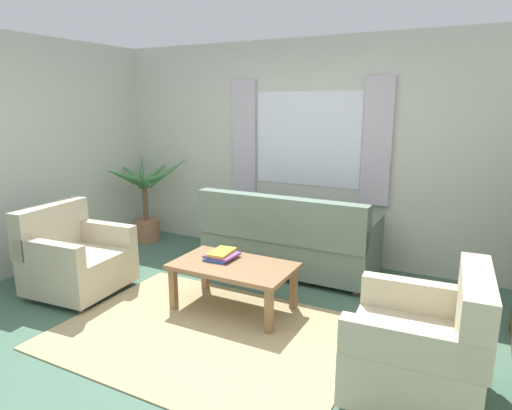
{
  "coord_description": "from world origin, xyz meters",
  "views": [
    {
      "loc": [
        1.9,
        -2.75,
        1.87
      ],
      "look_at": [
        0.1,
        0.7,
        0.97
      ],
      "focal_mm": 31.04,
      "sensor_mm": 36.0,
      "label": 1
    }
  ],
  "objects_px": {
    "armchair_left": "(74,258)",
    "book_stack_on_table": "(222,255)",
    "armchair_right": "(423,345)",
    "coffee_table": "(233,270)",
    "couch": "(288,241)",
    "potted_plant": "(145,199)"
  },
  "relations": [
    {
      "from": "armchair_left",
      "to": "potted_plant",
      "type": "height_order",
      "value": "potted_plant"
    },
    {
      "from": "armchair_right",
      "to": "potted_plant",
      "type": "xyz_separation_m",
      "value": [
        -3.83,
        1.76,
        0.23
      ]
    },
    {
      "from": "armchair_right",
      "to": "book_stack_on_table",
      "type": "bearing_deg",
      "value": -111.17
    },
    {
      "from": "couch",
      "to": "armchair_left",
      "type": "height_order",
      "value": "couch"
    },
    {
      "from": "armchair_right",
      "to": "coffee_table",
      "type": "distance_m",
      "value": 1.78
    },
    {
      "from": "coffee_table",
      "to": "potted_plant",
      "type": "distance_m",
      "value": 2.48
    },
    {
      "from": "couch",
      "to": "armchair_right",
      "type": "height_order",
      "value": "couch"
    },
    {
      "from": "armchair_left",
      "to": "book_stack_on_table",
      "type": "distance_m",
      "value": 1.52
    },
    {
      "from": "armchair_right",
      "to": "coffee_table",
      "type": "height_order",
      "value": "armchair_right"
    },
    {
      "from": "armchair_left",
      "to": "potted_plant",
      "type": "xyz_separation_m",
      "value": [
        -0.51,
        1.66,
        0.23
      ]
    },
    {
      "from": "armchair_left",
      "to": "armchair_right",
      "type": "relative_size",
      "value": 1.01
    },
    {
      "from": "armchair_right",
      "to": "coffee_table",
      "type": "relative_size",
      "value": 0.81
    },
    {
      "from": "potted_plant",
      "to": "coffee_table",
      "type": "bearing_deg",
      "value": -30.6
    },
    {
      "from": "armchair_left",
      "to": "coffee_table",
      "type": "height_order",
      "value": "armchair_left"
    },
    {
      "from": "couch",
      "to": "coffee_table",
      "type": "height_order",
      "value": "couch"
    },
    {
      "from": "couch",
      "to": "coffee_table",
      "type": "distance_m",
      "value": 1.08
    },
    {
      "from": "couch",
      "to": "potted_plant",
      "type": "height_order",
      "value": "potted_plant"
    },
    {
      "from": "book_stack_on_table",
      "to": "armchair_right",
      "type": "bearing_deg",
      "value": -17.49
    },
    {
      "from": "armchair_right",
      "to": "book_stack_on_table",
      "type": "xyz_separation_m",
      "value": [
        -1.89,
        0.59,
        0.12
      ]
    },
    {
      "from": "couch",
      "to": "coffee_table",
      "type": "relative_size",
      "value": 1.73
    },
    {
      "from": "couch",
      "to": "armchair_left",
      "type": "bearing_deg",
      "value": 41.15
    },
    {
      "from": "coffee_table",
      "to": "potted_plant",
      "type": "relative_size",
      "value": 0.91
    }
  ]
}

